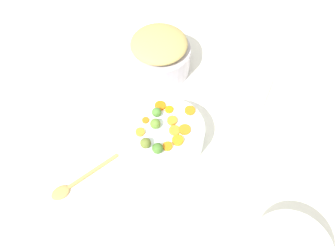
% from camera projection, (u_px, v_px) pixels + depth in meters
% --- Properties ---
extents(tabletop, '(2.40, 2.40, 0.02)m').
position_uv_depth(tabletop, '(167.00, 139.00, 1.34)').
color(tabletop, white).
rests_on(tabletop, ground).
extents(serving_bowl_carrots, '(0.25, 0.25, 0.09)m').
position_uv_depth(serving_bowl_carrots, '(168.00, 135.00, 1.29)').
color(serving_bowl_carrots, white).
rests_on(serving_bowl_carrots, tabletop).
extents(metal_pot, '(0.24, 0.24, 0.11)m').
position_uv_depth(metal_pot, '(159.00, 59.00, 1.46)').
color(metal_pot, '#BAB1C1').
rests_on(metal_pot, tabletop).
extents(stuffing_mound, '(0.21, 0.21, 0.05)m').
position_uv_depth(stuffing_mound, '(159.00, 44.00, 1.39)').
color(stuffing_mound, tan).
rests_on(stuffing_mound, metal_pot).
extents(carrot_slice_0, '(0.03, 0.03, 0.01)m').
position_uv_depth(carrot_slice_0, '(146.00, 120.00, 1.26)').
color(carrot_slice_0, orange).
rests_on(carrot_slice_0, serving_bowl_carrots).
extents(carrot_slice_1, '(0.03, 0.03, 0.01)m').
position_uv_depth(carrot_slice_1, '(168.00, 109.00, 1.28)').
color(carrot_slice_1, orange).
rests_on(carrot_slice_1, serving_bowl_carrots).
extents(carrot_slice_2, '(0.04, 0.04, 0.01)m').
position_uv_depth(carrot_slice_2, '(168.00, 146.00, 1.20)').
color(carrot_slice_2, orange).
rests_on(carrot_slice_2, serving_bowl_carrots).
extents(carrot_slice_3, '(0.05, 0.05, 0.01)m').
position_uv_depth(carrot_slice_3, '(175.00, 130.00, 1.24)').
color(carrot_slice_3, orange).
rests_on(carrot_slice_3, serving_bowl_carrots).
extents(carrot_slice_4, '(0.04, 0.04, 0.01)m').
position_uv_depth(carrot_slice_4, '(185.00, 129.00, 1.24)').
color(carrot_slice_4, orange).
rests_on(carrot_slice_4, serving_bowl_carrots).
extents(carrot_slice_5, '(0.04, 0.04, 0.01)m').
position_uv_depth(carrot_slice_5, '(160.00, 106.00, 1.29)').
color(carrot_slice_5, orange).
rests_on(carrot_slice_5, serving_bowl_carrots).
extents(carrot_slice_6, '(0.04, 0.04, 0.01)m').
position_uv_depth(carrot_slice_6, '(190.00, 110.00, 1.28)').
color(carrot_slice_6, orange).
rests_on(carrot_slice_6, serving_bowl_carrots).
extents(carrot_slice_7, '(0.05, 0.05, 0.01)m').
position_uv_depth(carrot_slice_7, '(178.00, 140.00, 1.22)').
color(carrot_slice_7, orange).
rests_on(carrot_slice_7, serving_bowl_carrots).
extents(carrot_slice_8, '(0.03, 0.03, 0.01)m').
position_uv_depth(carrot_slice_8, '(140.00, 132.00, 1.23)').
color(carrot_slice_8, orange).
rests_on(carrot_slice_8, serving_bowl_carrots).
extents(carrot_slice_9, '(0.05, 0.05, 0.01)m').
position_uv_depth(carrot_slice_9, '(172.00, 121.00, 1.26)').
color(carrot_slice_9, orange).
rests_on(carrot_slice_9, serving_bowl_carrots).
extents(brussels_sprout_0, '(0.04, 0.04, 0.04)m').
position_uv_depth(brussels_sprout_0, '(158.00, 148.00, 1.19)').
color(brussels_sprout_0, '#427029').
rests_on(brussels_sprout_0, serving_bowl_carrots).
extents(brussels_sprout_1, '(0.04, 0.04, 0.04)m').
position_uv_depth(brussels_sprout_1, '(146.00, 143.00, 1.20)').
color(brussels_sprout_1, '#5E6C28').
rests_on(brussels_sprout_1, serving_bowl_carrots).
extents(brussels_sprout_2, '(0.03, 0.03, 0.03)m').
position_uv_depth(brussels_sprout_2, '(155.00, 124.00, 1.24)').
color(brussels_sprout_2, olive).
rests_on(brussels_sprout_2, serving_bowl_carrots).
extents(brussels_sprout_3, '(0.03, 0.03, 0.03)m').
position_uv_depth(brussels_sprout_3, '(157.00, 112.00, 1.26)').
color(brussels_sprout_3, '#4A8030').
rests_on(brussels_sprout_3, serving_bowl_carrots).
extents(wooden_spoon, '(0.19, 0.20, 0.01)m').
position_uv_depth(wooden_spoon, '(72.00, 185.00, 1.23)').
color(wooden_spoon, tan).
rests_on(wooden_spoon, tabletop).
extents(dish_towel, '(0.21, 0.17, 0.01)m').
position_uv_depth(dish_towel, '(246.00, 86.00, 1.45)').
color(dish_towel, '#CBBA8E').
rests_on(dish_towel, tabletop).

